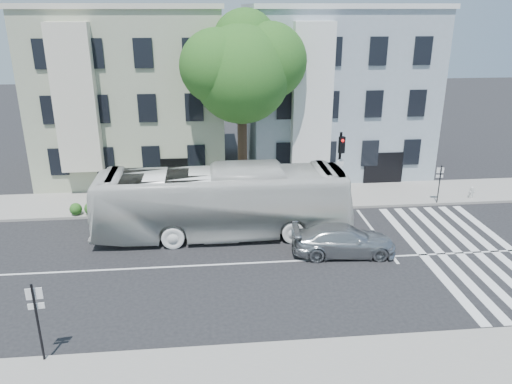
{
  "coord_description": "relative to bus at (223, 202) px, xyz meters",
  "views": [
    {
      "loc": [
        -2.04,
        -20.36,
        11.12
      ],
      "look_at": [
        0.27,
        2.94,
        2.4
      ],
      "focal_mm": 35.0,
      "sensor_mm": 36.0,
      "label": 1
    }
  ],
  "objects": [
    {
      "name": "fire_hydrant",
      "position": [
        15.26,
        3.43,
        -1.29
      ],
      "size": [
        0.41,
        0.25,
        0.72
      ],
      "rotation": [
        0.0,
        0.0,
        0.33
      ],
      "color": "#B3B3AF",
      "rests_on": "sidewalk_far"
    },
    {
      "name": "traffic_signal",
      "position": [
        6.73,
        2.7,
        1.16
      ],
      "size": [
        0.47,
        0.54,
        4.6
      ],
      "rotation": [
        0.0,
        0.0,
        0.24
      ],
      "color": "black",
      "rests_on": "ground"
    },
    {
      "name": "hedge",
      "position": [
        -3.89,
        3.06,
        -1.31
      ],
      "size": [
        8.54,
        1.37,
        0.7
      ],
      "primitive_type": null,
      "rotation": [
        0.0,
        0.0,
        -0.06
      ],
      "color": "#316721",
      "rests_on": "sidewalk_far"
    },
    {
      "name": "sidewalk_far",
      "position": [
        1.4,
        4.76,
        -1.73
      ],
      "size": [
        80.0,
        4.0,
        0.15
      ],
      "primitive_type": "cube",
      "color": "gray",
      "rests_on": "ground"
    },
    {
      "name": "street_tree",
      "position": [
        1.46,
        5.49,
        6.02
      ],
      "size": [
        7.3,
        5.9,
        11.1
      ],
      "color": "#2D2116",
      "rests_on": "ground"
    },
    {
      "name": "ground",
      "position": [
        1.4,
        -3.24,
        -1.81
      ],
      "size": [
        120.0,
        120.0,
        0.0
      ],
      "primitive_type": "plane",
      "color": "black",
      "rests_on": "ground"
    },
    {
      "name": "near_sign_pole",
      "position": [
        -6.29,
        -9.38,
        0.11
      ],
      "size": [
        0.51,
        0.19,
        2.84
      ],
      "rotation": [
        0.0,
        0.0,
        0.1
      ],
      "color": "black",
      "rests_on": "sidewalk_near"
    },
    {
      "name": "sidewalk_near",
      "position": [
        1.4,
        -11.24,
        -1.73
      ],
      "size": [
        80.0,
        4.0,
        0.15
      ],
      "primitive_type": "cube",
      "color": "gray",
      "rests_on": "ground"
    },
    {
      "name": "building_right",
      "position": [
        8.4,
        11.76,
        3.69
      ],
      "size": [
        12.0,
        10.0,
        11.0
      ],
      "primitive_type": "cube",
      "color": "#8B9AA5",
      "rests_on": "ground"
    },
    {
      "name": "building_left",
      "position": [
        -5.6,
        11.76,
        3.69
      ],
      "size": [
        12.0,
        10.0,
        11.0
      ],
      "primitive_type": "cube",
      "color": "#9CA287",
      "rests_on": "ground"
    },
    {
      "name": "bus",
      "position": [
        0.0,
        0.0,
        0.0
      ],
      "size": [
        3.07,
        12.99,
        3.62
      ],
      "primitive_type": "imported",
      "rotation": [
        0.0,
        0.0,
        1.57
      ],
      "color": "silver",
      "rests_on": "ground"
    },
    {
      "name": "sedan",
      "position": [
        5.63,
        -2.72,
        -1.09
      ],
      "size": [
        2.34,
        5.05,
        1.43
      ],
      "primitive_type": "imported",
      "rotation": [
        0.0,
        0.0,
        1.5
      ],
      "color": "#ADB1B5",
      "rests_on": "ground"
    },
    {
      "name": "far_sign_pole",
      "position": [
        12.84,
        2.9,
        -0.18
      ],
      "size": [
        0.42,
        0.17,
        2.31
      ],
      "rotation": [
        0.0,
        0.0,
        -0.1
      ],
      "color": "black",
      "rests_on": "sidewalk_far"
    }
  ]
}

